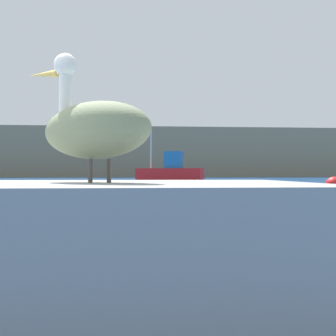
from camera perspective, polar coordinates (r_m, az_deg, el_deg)
The scene contains 5 objects.
hillside_backdrop at distance 84.35m, azimuth -6.39°, elevation 1.81°, with size 140.00×13.94×8.52m, color #7F755B.
pier_dock at distance 3.17m, azimuth -8.92°, elevation -9.65°, with size 2.91×2.05×0.87m, color gray.
pelican at distance 3.16m, azimuth -9.13°, elevation 4.93°, with size 1.05×1.09×0.92m.
fishing_boat_red at distance 35.25m, azimuth 0.29°, elevation -0.66°, with size 5.24×3.20×4.57m.
mooring_buoy at distance 19.75m, azimuth 19.71°, elevation -2.08°, with size 0.74×0.74×0.74m, color red.
Camera 1 is at (1.56, -3.78, 0.94)m, focal length 49.75 mm.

